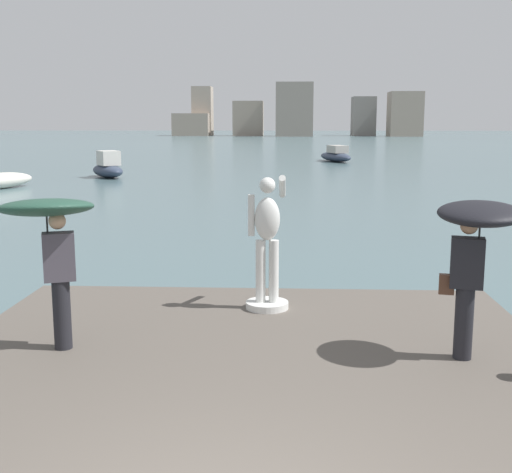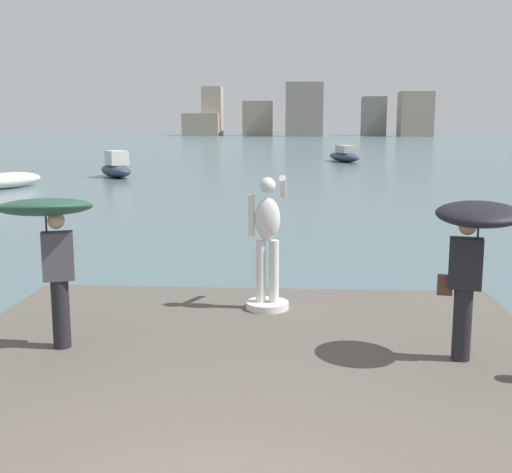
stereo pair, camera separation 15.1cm
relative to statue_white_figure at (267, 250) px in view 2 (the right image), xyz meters
The scene contains 9 objects.
ground_plane 34.19m from the statue_white_figure, 90.27° to the left, with size 400.00×400.00×0.00m, color #4C666B.
pier 3.97m from the statue_white_figure, 92.40° to the right, with size 7.57×10.05×0.40m, color #564F47.
statue_white_figure is the anchor object (origin of this frame).
onlooker_left 3.30m from the statue_white_figure, 143.36° to the right, with size 1.47×1.48×1.97m.
onlooker_right 3.28m from the statue_white_figure, 39.14° to the right, with size 1.19×1.20×1.93m.
boat_near 29.99m from the statue_white_figure, 109.89° to the left, with size 3.12×3.77×1.56m.
boat_mid 44.66m from the statue_white_figure, 84.61° to the left, with size 3.07×5.72×1.32m.
boat_far 25.54m from the statue_white_figure, 122.47° to the left, with size 2.65×3.97×0.77m.
distant_skyline 142.34m from the statue_white_figure, 89.55° to the left, with size 55.90×12.95×11.76m.
Camera 2 is at (0.61, -3.88, 3.22)m, focal length 46.08 mm.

